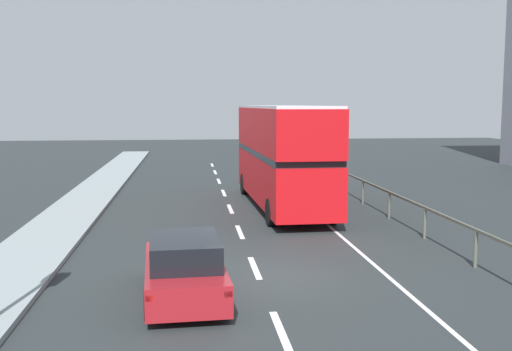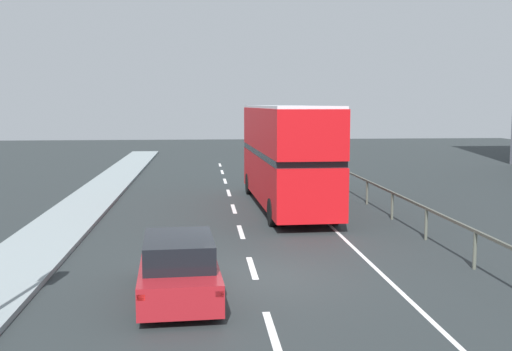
{
  "view_description": "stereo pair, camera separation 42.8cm",
  "coord_description": "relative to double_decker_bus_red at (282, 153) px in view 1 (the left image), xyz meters",
  "views": [
    {
      "loc": [
        -1.74,
        -14.8,
        4.34
      ],
      "look_at": [
        0.37,
        3.86,
        2.13
      ],
      "focal_mm": 42.72,
      "sensor_mm": 36.0,
      "label": 1
    },
    {
      "loc": [
        -1.31,
        -14.85,
        4.34
      ],
      "look_at": [
        0.37,
        3.86,
        2.13
      ],
      "focal_mm": 42.72,
      "sensor_mm": 36.0,
      "label": 2
    }
  ],
  "objects": [
    {
      "name": "double_decker_bus_red",
      "position": [
        0.0,
        0.0,
        0.0
      ],
      "size": [
        2.77,
        10.89,
        4.27
      ],
      "rotation": [
        0.0,
        0.0,
        0.03
      ],
      "color": "red",
      "rests_on": "ground"
    },
    {
      "name": "hatchback_car_near",
      "position": [
        -4.05,
        -11.71,
        -1.61
      ],
      "size": [
        1.92,
        4.18,
        1.42
      ],
      "rotation": [
        0.0,
        0.0,
        0.05
      ],
      "color": "maroon",
      "rests_on": "ground"
    },
    {
      "name": "ground_plane",
      "position": [
        -2.2,
        -10.25,
        -2.34
      ],
      "size": [
        73.8,
        120.0,
        0.1
      ],
      "primitive_type": "cube",
      "color": "#262D2E"
    },
    {
      "name": "bridge_side_railing",
      "position": [
        3.64,
        -1.25,
        -1.43
      ],
      "size": [
        0.1,
        42.0,
        1.06
      ],
      "color": "#52554A",
      "rests_on": "ground"
    },
    {
      "name": "lane_paint_markings",
      "position": [
        -0.22,
        -1.72,
        -2.28
      ],
      "size": [
        3.4,
        46.0,
        0.01
      ],
      "color": "silver",
      "rests_on": "ground"
    }
  ]
}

